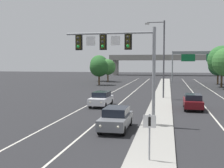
{
  "coord_description": "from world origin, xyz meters",
  "views": [
    {
      "loc": [
        0.78,
        -9.8,
        4.74
      ],
      "look_at": [
        -3.2,
        10.21,
        3.2
      ],
      "focal_mm": 45.48,
      "sensor_mm": 36.0,
      "label": 1
    }
  ],
  "objects_px": {
    "car_receding_darkred": "(193,101)",
    "tree_far_right_b": "(218,66)",
    "median_sign_post": "(150,130)",
    "tree_far_right_a": "(222,60)",
    "tree_far_left_a": "(99,64)",
    "overhead_signal_mast": "(122,53)",
    "tree_far_left_c": "(108,67)",
    "street_lamp_median": "(162,55)",
    "car_oncoming_white": "(101,99)",
    "highway_sign_gantry": "(201,57)",
    "car_oncoming_grey": "(116,118)",
    "tree_far_left_b": "(99,67)"
  },
  "relations": [
    {
      "from": "car_receding_darkred",
      "to": "tree_far_right_b",
      "type": "distance_m",
      "value": 37.09
    },
    {
      "from": "median_sign_post",
      "to": "car_receding_darkred",
      "type": "relative_size",
      "value": 0.49
    },
    {
      "from": "car_receding_darkred",
      "to": "tree_far_right_a",
      "type": "relative_size",
      "value": 0.56
    },
    {
      "from": "tree_far_left_a",
      "to": "tree_far_right_b",
      "type": "relative_size",
      "value": 1.08
    },
    {
      "from": "overhead_signal_mast",
      "to": "tree_far_left_c",
      "type": "relative_size",
      "value": 1.28
    },
    {
      "from": "street_lamp_median",
      "to": "tree_far_left_c",
      "type": "relative_size",
      "value": 1.78
    },
    {
      "from": "tree_far_right_b",
      "to": "tree_far_right_a",
      "type": "xyz_separation_m",
      "value": [
        -0.56,
        -7.7,
        1.2
      ]
    },
    {
      "from": "car_oncoming_white",
      "to": "highway_sign_gantry",
      "type": "height_order",
      "value": "highway_sign_gantry"
    },
    {
      "from": "car_oncoming_grey",
      "to": "highway_sign_gantry",
      "type": "xyz_separation_m",
      "value": [
        11.0,
        50.26,
        5.34
      ]
    },
    {
      "from": "car_oncoming_white",
      "to": "tree_far_left_a",
      "type": "relative_size",
      "value": 0.68
    },
    {
      "from": "street_lamp_median",
      "to": "overhead_signal_mast",
      "type": "bearing_deg",
      "value": -99.08
    },
    {
      "from": "car_oncoming_grey",
      "to": "tree_far_right_b",
      "type": "relative_size",
      "value": 0.72
    },
    {
      "from": "street_lamp_median",
      "to": "car_receding_darkred",
      "type": "bearing_deg",
      "value": -67.44
    },
    {
      "from": "car_oncoming_grey",
      "to": "car_oncoming_white",
      "type": "bearing_deg",
      "value": 108.86
    },
    {
      "from": "tree_far_left_c",
      "to": "tree_far_right_b",
      "type": "distance_m",
      "value": 25.58
    },
    {
      "from": "overhead_signal_mast",
      "to": "street_lamp_median",
      "type": "bearing_deg",
      "value": 80.92
    },
    {
      "from": "tree_far_left_a",
      "to": "tree_far_left_b",
      "type": "height_order",
      "value": "tree_far_left_a"
    },
    {
      "from": "median_sign_post",
      "to": "car_oncoming_grey",
      "type": "distance_m",
      "value": 6.93
    },
    {
      "from": "street_lamp_median",
      "to": "car_oncoming_white",
      "type": "xyz_separation_m",
      "value": [
        -6.31,
        -7.65,
        -4.97
      ]
    },
    {
      "from": "overhead_signal_mast",
      "to": "car_receding_darkred",
      "type": "distance_m",
      "value": 11.28
    },
    {
      "from": "street_lamp_median",
      "to": "tree_far_right_a",
      "type": "distance_m",
      "value": 23.12
    },
    {
      "from": "car_receding_darkred",
      "to": "tree_far_left_a",
      "type": "distance_m",
      "value": 46.13
    },
    {
      "from": "highway_sign_gantry",
      "to": "median_sign_post",
      "type": "bearing_deg",
      "value": -98.29
    },
    {
      "from": "overhead_signal_mast",
      "to": "tree_far_right_a",
      "type": "relative_size",
      "value": 0.9
    },
    {
      "from": "street_lamp_median",
      "to": "tree_far_right_a",
      "type": "height_order",
      "value": "street_lamp_median"
    },
    {
      "from": "overhead_signal_mast",
      "to": "tree_far_right_a",
      "type": "distance_m",
      "value": 39.14
    },
    {
      "from": "median_sign_post",
      "to": "tree_far_left_c",
      "type": "bearing_deg",
      "value": 104.05
    },
    {
      "from": "car_receding_darkred",
      "to": "tree_far_right_a",
      "type": "bearing_deg",
      "value": 74.89
    },
    {
      "from": "street_lamp_median",
      "to": "car_oncoming_grey",
      "type": "bearing_deg",
      "value": -98.71
    },
    {
      "from": "car_receding_darkred",
      "to": "tree_far_left_b",
      "type": "relative_size",
      "value": 0.78
    },
    {
      "from": "car_oncoming_white",
      "to": "car_receding_darkred",
      "type": "distance_m",
      "value": 9.62
    },
    {
      "from": "overhead_signal_mast",
      "to": "car_oncoming_white",
      "type": "height_order",
      "value": "overhead_signal_mast"
    },
    {
      "from": "car_oncoming_grey",
      "to": "tree_far_left_c",
      "type": "distance_m",
      "value": 50.47
    },
    {
      "from": "highway_sign_gantry",
      "to": "car_oncoming_grey",
      "type": "bearing_deg",
      "value": -102.35
    },
    {
      "from": "overhead_signal_mast",
      "to": "car_oncoming_white",
      "type": "bearing_deg",
      "value": 112.96
    },
    {
      "from": "street_lamp_median",
      "to": "car_oncoming_grey",
      "type": "relative_size",
      "value": 2.23
    },
    {
      "from": "car_receding_darkred",
      "to": "car_oncoming_white",
      "type": "bearing_deg",
      "value": 178.09
    },
    {
      "from": "median_sign_post",
      "to": "tree_far_right_b",
      "type": "bearing_deg",
      "value": 77.61
    },
    {
      "from": "car_oncoming_grey",
      "to": "tree_far_right_a",
      "type": "height_order",
      "value": "tree_far_right_a"
    },
    {
      "from": "street_lamp_median",
      "to": "tree_far_left_a",
      "type": "relative_size",
      "value": 1.5
    },
    {
      "from": "car_receding_darkred",
      "to": "tree_far_left_a",
      "type": "bearing_deg",
      "value": 115.78
    },
    {
      "from": "car_receding_darkred",
      "to": "highway_sign_gantry",
      "type": "xyz_separation_m",
      "value": [
        4.93,
        40.2,
        5.34
      ]
    },
    {
      "from": "tree_far_left_b",
      "to": "car_oncoming_white",
      "type": "bearing_deg",
      "value": -75.66
    },
    {
      "from": "tree_far_left_c",
      "to": "tree_far_left_b",
      "type": "xyz_separation_m",
      "value": [
        0.34,
        -10.49,
        0.08
      ]
    },
    {
      "from": "car_oncoming_grey",
      "to": "tree_far_right_b",
      "type": "distance_m",
      "value": 48.35
    },
    {
      "from": "tree_far_left_c",
      "to": "car_oncoming_white",
      "type": "bearing_deg",
      "value": -78.95
    },
    {
      "from": "median_sign_post",
      "to": "street_lamp_median",
      "type": "bearing_deg",
      "value": 90.0
    },
    {
      "from": "car_receding_darkred",
      "to": "street_lamp_median",
      "type": "bearing_deg",
      "value": 112.56
    },
    {
      "from": "street_lamp_median",
      "to": "tree_far_right_b",
      "type": "height_order",
      "value": "street_lamp_median"
    },
    {
      "from": "median_sign_post",
      "to": "car_receding_darkred",
      "type": "bearing_deg",
      "value": 78.57
    }
  ]
}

